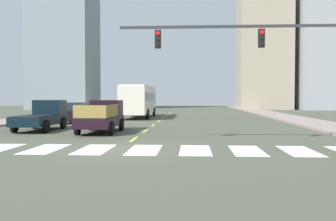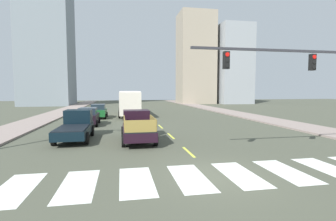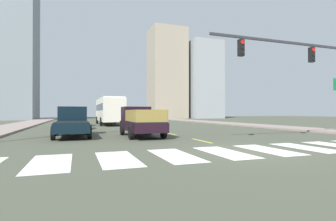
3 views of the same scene
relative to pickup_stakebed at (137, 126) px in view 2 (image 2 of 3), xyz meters
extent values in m
plane|color=#494C3D|center=(2.55, -7.92, -0.94)|extent=(160.00, 160.00, 0.00)
cube|color=gray|center=(15.25, 10.08, -0.86)|extent=(3.64, 110.00, 0.15)
cube|color=gray|center=(-10.16, 10.08, -0.86)|extent=(3.64, 110.00, 0.15)
cube|color=silver|center=(-4.72, -7.92, -0.93)|extent=(1.25, 3.23, 0.01)
cube|color=silver|center=(-2.64, -7.92, -0.93)|extent=(1.25, 3.23, 0.01)
cube|color=silver|center=(-0.57, -7.92, -0.93)|extent=(1.25, 3.23, 0.01)
cube|color=silver|center=(1.51, -7.92, -0.93)|extent=(1.25, 3.23, 0.01)
cube|color=silver|center=(3.58, -7.92, -0.93)|extent=(1.25, 3.23, 0.01)
cube|color=silver|center=(5.66, -7.92, -0.93)|extent=(1.25, 3.23, 0.01)
cube|color=silver|center=(7.74, -7.92, -0.93)|extent=(1.25, 3.23, 0.01)
cube|color=#D2D643|center=(2.55, -3.92, -0.93)|extent=(0.16, 2.40, 0.01)
cube|color=#D2D643|center=(2.55, 1.08, -0.93)|extent=(0.16, 2.40, 0.01)
cube|color=#D2D643|center=(2.55, 6.08, -0.93)|extent=(0.16, 2.40, 0.01)
cube|color=#D2D643|center=(2.55, 11.08, -0.93)|extent=(0.16, 2.40, 0.01)
cube|color=#D2D643|center=(2.55, 16.08, -0.93)|extent=(0.16, 2.40, 0.01)
cube|color=#D2D643|center=(2.55, 21.08, -0.93)|extent=(0.16, 2.40, 0.01)
cube|color=#D2D643|center=(2.55, 26.08, -0.93)|extent=(0.16, 2.40, 0.01)
cube|color=#D2D643|center=(2.55, 31.08, -0.93)|extent=(0.16, 2.40, 0.01)
cube|color=black|center=(0.00, -0.44, -0.26)|extent=(1.96, 5.20, 0.56)
cube|color=black|center=(0.00, 1.26, 0.52)|extent=(1.84, 1.60, 1.00)
cube|color=#19232D|center=(0.00, 1.70, 0.70)|extent=(1.72, 0.08, 0.56)
cube|color=black|center=(0.00, -1.39, 0.05)|extent=(1.84, 3.30, 0.06)
cylinder|color=black|center=(-0.98, 1.12, -0.54)|extent=(0.22, 0.80, 0.80)
cylinder|color=black|center=(0.98, 1.12, -0.54)|extent=(0.22, 0.80, 0.80)
cylinder|color=black|center=(-0.98, -2.00, -0.54)|extent=(0.22, 0.80, 0.80)
cylinder|color=black|center=(0.98, -2.00, -0.54)|extent=(0.22, 0.80, 0.80)
cube|color=olive|center=(-0.90, -1.39, 0.43)|extent=(0.06, 3.17, 0.70)
cube|color=olive|center=(0.90, -1.39, 0.43)|extent=(0.06, 3.17, 0.70)
cube|color=olive|center=(0.00, -2.97, 0.43)|extent=(1.80, 0.06, 0.70)
cube|color=black|center=(-4.21, 0.70, -0.26)|extent=(1.96, 5.20, 0.56)
cube|color=black|center=(-4.21, 2.40, 0.52)|extent=(1.84, 1.60, 1.00)
cube|color=#19232D|center=(-4.21, 2.84, 0.70)|extent=(1.72, 0.08, 0.56)
cube|color=black|center=(-4.21, -0.25, 0.05)|extent=(1.84, 3.30, 0.06)
cylinder|color=black|center=(-5.19, 2.26, -0.54)|extent=(0.22, 0.80, 0.80)
cylinder|color=black|center=(-3.23, 2.26, -0.54)|extent=(0.22, 0.80, 0.80)
cylinder|color=black|center=(-5.19, -0.86, -0.54)|extent=(0.22, 0.80, 0.80)
cylinder|color=black|center=(-3.23, -0.86, -0.54)|extent=(0.22, 0.80, 0.80)
cube|color=beige|center=(-0.03, 16.88, 0.91)|extent=(2.50, 10.80, 2.70)
cube|color=#19232D|center=(-0.03, 16.88, 1.26)|extent=(2.52, 9.94, 0.80)
cube|color=silver|center=(-0.03, 16.88, 2.32)|extent=(2.40, 10.37, 0.12)
cylinder|color=black|center=(-1.28, 20.23, -0.44)|extent=(0.22, 1.00, 1.00)
cylinder|color=black|center=(1.22, 20.23, -0.44)|extent=(0.22, 1.00, 1.00)
cylinder|color=black|center=(-1.28, 13.91, -0.44)|extent=(0.22, 1.00, 1.00)
cylinder|color=black|center=(1.22, 13.91, -0.44)|extent=(0.22, 1.00, 1.00)
cube|color=#185726|center=(-3.81, 14.88, -0.24)|extent=(1.80, 4.40, 0.76)
cube|color=#1E2833|center=(-3.81, 14.73, 0.46)|extent=(1.58, 2.11, 0.64)
cylinder|color=black|center=(-4.71, 16.24, -0.62)|extent=(0.22, 0.64, 0.64)
cylinder|color=black|center=(-2.91, 16.24, -0.62)|extent=(0.22, 0.64, 0.64)
cylinder|color=black|center=(-4.71, 13.51, -0.62)|extent=(0.22, 0.64, 0.64)
cylinder|color=black|center=(-2.91, 13.51, -0.62)|extent=(0.22, 0.64, 0.64)
cube|color=black|center=(-4.25, 8.46, -0.24)|extent=(1.80, 4.40, 0.76)
cube|color=#1E2833|center=(-4.25, 8.31, 0.46)|extent=(1.58, 2.11, 0.64)
cylinder|color=black|center=(-5.15, 9.82, -0.62)|extent=(0.22, 0.64, 0.64)
cylinder|color=black|center=(-3.35, 9.82, -0.62)|extent=(0.22, 0.64, 0.64)
cylinder|color=black|center=(-5.15, 7.09, -0.62)|extent=(0.22, 0.64, 0.64)
cylinder|color=black|center=(-3.35, 7.09, -0.62)|extent=(0.22, 0.64, 0.64)
cube|color=#2D2D33|center=(8.09, -5.60, 4.46)|extent=(11.87, 0.12, 0.12)
cube|color=black|center=(8.69, -5.60, 3.91)|extent=(0.28, 0.24, 0.84)
cylinder|color=red|center=(8.69, -5.73, 4.17)|extent=(0.20, 0.04, 0.20)
cylinder|color=black|center=(8.69, -5.73, 3.91)|extent=(0.20, 0.04, 0.20)
cylinder|color=black|center=(8.69, -5.73, 3.65)|extent=(0.20, 0.04, 0.20)
cube|color=black|center=(3.94, -5.60, 3.91)|extent=(0.28, 0.24, 0.84)
cylinder|color=red|center=(3.94, -5.73, 4.17)|extent=(0.20, 0.04, 0.20)
cylinder|color=black|center=(3.94, -5.73, 3.91)|extent=(0.20, 0.04, 0.20)
cylinder|color=black|center=(3.94, -5.73, 3.65)|extent=(0.20, 0.04, 0.20)
cube|color=gray|center=(-17.42, 45.24, 21.71)|extent=(10.59, 10.82, 45.30)
cube|color=gray|center=(18.30, 46.93, 10.70)|extent=(8.89, 8.04, 23.27)
cube|color=#91979C|center=(27.88, 46.23, 9.17)|extent=(8.17, 10.81, 20.22)
camera|label=1|loc=(5.52, -23.70, 1.22)|focal=41.64mm
camera|label=2|loc=(-1.10, -17.17, 2.45)|focal=26.94mm
camera|label=3|loc=(-3.94, -16.72, 0.64)|focal=27.64mm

